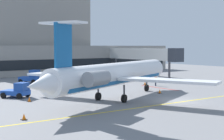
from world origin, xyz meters
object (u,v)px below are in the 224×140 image
at_px(regional_jet, 114,74).
at_px(belt_loader, 143,70).
at_px(pushback_tractor, 31,77).
at_px(marshaller, 156,79).
at_px(baggage_tug, 18,91).

relative_size(regional_jet, belt_loader, 7.13).
bearing_deg(belt_loader, pushback_tractor, -175.45).
bearing_deg(marshaller, pushback_tractor, 132.53).
bearing_deg(pushback_tractor, marshaller, -47.47).
distance_m(baggage_tug, marshaller, 22.13).
bearing_deg(pushback_tractor, belt_loader, 4.55).
height_order(pushback_tractor, belt_loader, pushback_tractor).
relative_size(baggage_tug, marshaller, 1.78).
relative_size(regional_jet, baggage_tug, 7.49).
xyz_separation_m(pushback_tractor, marshaller, (14.23, -15.51, 0.03)).
xyz_separation_m(baggage_tug, marshaller, (22.12, -0.63, 0.18)).
xyz_separation_m(regional_jet, belt_loader, (26.72, 25.63, -2.09)).
bearing_deg(belt_loader, marshaller, -125.86).
height_order(regional_jet, belt_loader, regional_jet).
distance_m(pushback_tractor, belt_loader, 27.08).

